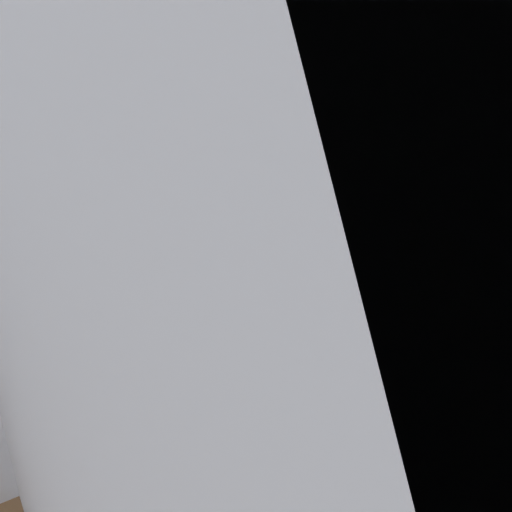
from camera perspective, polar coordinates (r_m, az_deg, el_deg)
ground_plane at (r=2.36m, az=0.17°, el=-20.87°), size 6.00×6.00×0.00m
wall_back at (r=2.04m, az=-5.47°, el=13.54°), size 6.00×0.06×2.60m
desk at (r=2.24m, az=7.43°, el=-10.77°), size 1.26×0.65×0.72m
book_stack_tall at (r=1.91m, az=-4.76°, el=-1.58°), size 0.23×0.19×0.24m
book_stack_keyboard_riser at (r=1.74m, az=-1.91°, el=-5.69°), size 0.24×0.20×0.15m
book_stack_side at (r=2.10m, az=9.02°, el=-2.00°), size 0.23×0.20×0.06m
laptop at (r=1.90m, az=-5.87°, el=3.73°), size 0.34×0.29×0.22m
keyboard at (r=1.70m, az=-2.03°, el=-3.17°), size 0.43×0.16×0.02m
computer_mouse at (r=2.01m, az=7.12°, el=-3.62°), size 0.06×0.10×0.04m
mug at (r=1.70m, az=-12.81°, el=-8.30°), size 0.11×0.07×0.09m
water_bottle at (r=2.02m, az=13.22°, el=-1.63°), size 0.07×0.07×0.18m
cell_phone at (r=1.89m, az=9.75°, el=-6.03°), size 0.11×0.15×0.01m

